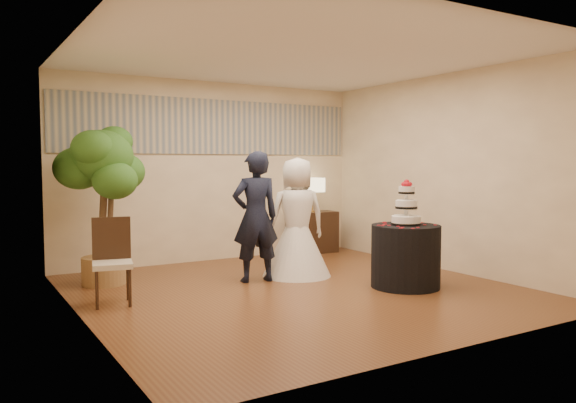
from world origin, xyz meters
TOP-DOWN VIEW (x-y plane):
  - floor at (0.00, 0.00)m, footprint 5.00×5.00m
  - ceiling at (0.00, 0.00)m, footprint 5.00×5.00m
  - wall_back at (0.00, 2.50)m, footprint 5.00×0.06m
  - wall_front at (0.00, -2.50)m, footprint 5.00×0.06m
  - wall_left at (-2.50, 0.00)m, footprint 0.06×5.00m
  - wall_right at (2.50, 0.00)m, footprint 0.06×5.00m
  - mural_border at (0.00, 2.48)m, footprint 4.90×0.02m
  - groom at (-0.20, 0.71)m, footprint 0.67×0.49m
  - bride at (0.45, 0.75)m, footprint 1.12×1.12m
  - cake_table at (1.23, -0.54)m, footprint 1.05×1.05m
  - wedding_cake at (1.23, -0.54)m, footprint 0.36×0.36m
  - console at (1.71, 2.26)m, footprint 0.86×0.41m
  - table_lamp at (1.71, 2.26)m, footprint 0.31×0.31m
  - ficus_tree at (-1.93, 1.55)m, footprint 1.39×1.39m
  - side_chair at (-2.09, 0.45)m, footprint 0.52×0.53m

SIDE VIEW (x-z plane):
  - floor at x=0.00m, z-range 0.00..0.00m
  - console at x=1.71m, z-range 0.00..0.70m
  - cake_table at x=1.23m, z-range 0.00..0.77m
  - side_chair at x=-2.09m, z-range 0.00..0.94m
  - bride at x=0.45m, z-range 0.00..1.61m
  - groom at x=-0.20m, z-range 0.00..1.69m
  - table_lamp at x=1.71m, z-range 0.70..1.28m
  - ficus_tree at x=-1.93m, z-range 0.00..2.06m
  - wedding_cake at x=1.23m, z-range 0.77..1.34m
  - wall_back at x=0.00m, z-range 0.00..2.80m
  - wall_front at x=0.00m, z-range 0.00..2.80m
  - wall_left at x=-2.50m, z-range 0.00..2.80m
  - wall_right at x=2.50m, z-range 0.00..2.80m
  - mural_border at x=0.00m, z-range 1.68..2.52m
  - ceiling at x=0.00m, z-range 2.80..2.80m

